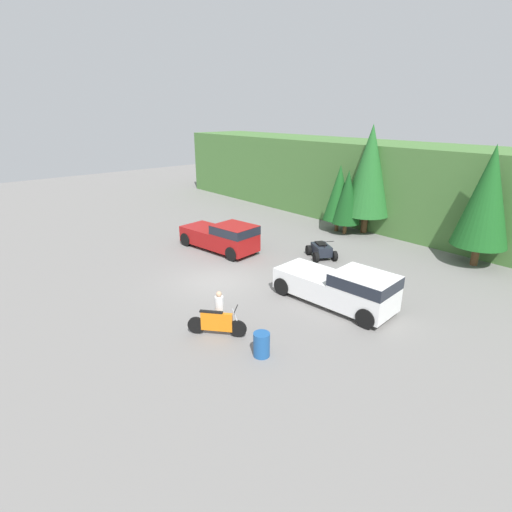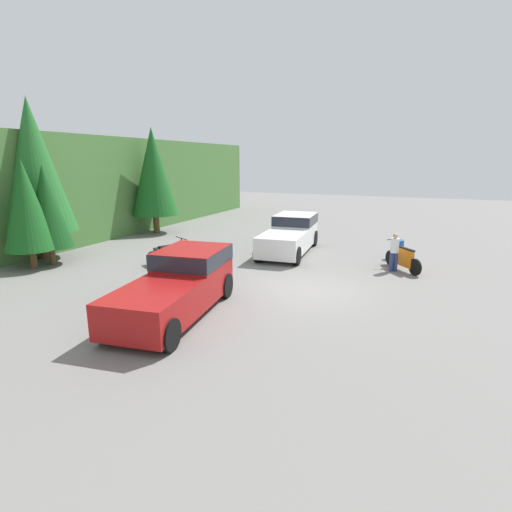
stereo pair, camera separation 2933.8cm
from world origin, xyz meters
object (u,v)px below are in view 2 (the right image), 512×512
Objects in this scene: quad_atv at (172,255)px; steel_barrel at (397,249)px; rider_person at (394,251)px; pickup_truck_second at (291,233)px; dirt_bike at (403,259)px; pickup_truck_red at (180,282)px.

quad_atv is 2.56× the size of steel_barrel.
steel_barrel is (5.08, -9.13, -0.00)m from quad_atv.
rider_person is 1.83× the size of steel_barrel.
pickup_truck_second reaches higher than quad_atv.
quad_atv is at bearing 67.47° from dirt_bike.
quad_atv is (-2.97, 9.51, -0.05)m from dirt_bike.
pickup_truck_red is 9.24m from rider_person.
quad_atv is 9.56m from rider_person.
quad_atv is 1.40× the size of rider_person.
quad_atv is (-4.59, 4.04, -0.50)m from pickup_truck_second.
pickup_truck_red reaches higher than rider_person.
rider_person is at bearing -179.29° from steel_barrel.
steel_barrel is at bearing -31.98° from quad_atv.
rider_person is at bearing -115.21° from pickup_truck_second.
pickup_truck_second is at bearing -10.64° from pickup_truck_red.
steel_barrel is (9.73, -5.60, -0.50)m from pickup_truck_red.
dirt_bike is at bearing -75.28° from rider_person.
dirt_bike reaches higher than quad_atv.
rider_person reaches higher than dirt_bike.
steel_barrel is at bearing -29.85° from dirt_bike.
quad_atv is at bearing 80.79° from rider_person.
rider_person reaches higher than steel_barrel.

